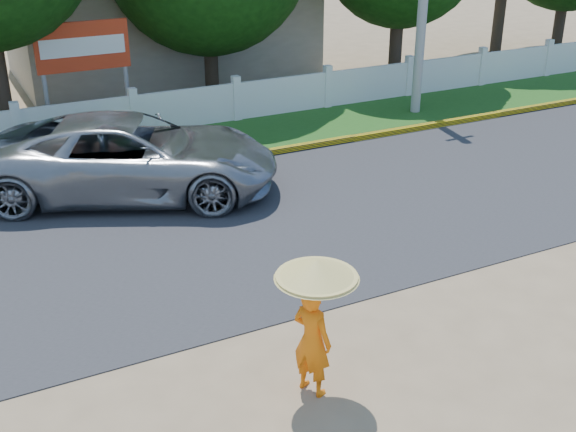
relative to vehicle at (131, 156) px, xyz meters
name	(u,v)px	position (x,y,z in m)	size (l,w,h in m)	color
ground	(349,347)	(1.19, -7.13, -0.87)	(120.00, 120.00, 0.00)	#9E8460
road	(231,229)	(1.19, -2.63, -0.86)	(60.00, 7.00, 0.02)	#38383A
grass_verge	(152,150)	(1.19, 2.62, -0.86)	(60.00, 3.50, 0.03)	#2D601E
curb	(173,169)	(1.19, 0.92, -0.79)	(40.00, 0.18, 0.16)	yellow
fence	(134,115)	(1.19, 4.07, -0.32)	(40.00, 0.10, 1.10)	silver
building_near	(161,28)	(4.19, 10.87, 0.73)	(10.00, 6.00, 3.20)	#B7AD99
vehicle	(131,156)	(0.00, 0.00, 0.00)	(2.90, 6.28, 1.75)	#93979B
monk_with_parasol	(314,308)	(0.23, -7.76, 0.41)	(1.08, 1.08, 1.97)	orange
billboard	(83,52)	(0.25, 5.17, 1.27)	(2.50, 0.13, 2.95)	gray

